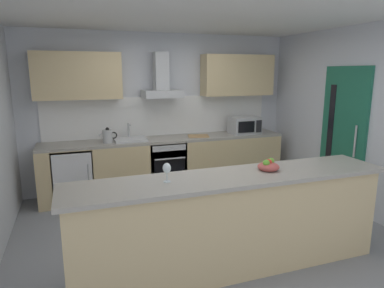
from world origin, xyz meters
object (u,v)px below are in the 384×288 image
fruit_bowl (268,166)px  chopping_board (198,136)px  sink (130,139)px  wine_glass (167,169)px  oven (165,164)px  microwave (244,125)px  refrigerator (73,175)px  kettle (108,136)px  range_hood (162,83)px

fruit_bowl → chopping_board: bearing=86.6°
sink → wine_glass: (-0.07, -2.46, 0.19)m
oven → microwave: size_ratio=1.60×
refrigerator → wine_glass: (0.82, -2.45, 0.69)m
kettle → range_hood: range_hood is taller
range_hood → fruit_bowl: (0.44, -2.56, -0.75)m
chopping_board → oven: bearing=177.7°
oven → sink: (-0.56, 0.01, 0.47)m
microwave → wine_glass: size_ratio=2.81×
microwave → kettle: 2.36m
kettle → wine_glass: bearing=-83.5°
refrigerator → sink: sink is taller
wine_glass → fruit_bowl: bearing=1.2°
kettle → chopping_board: kettle is taller
sink → chopping_board: size_ratio=1.47×
range_hood → kettle: bearing=-169.8°
range_hood → oven: bearing=-90.0°
oven → fruit_bowl: 2.53m
microwave → chopping_board: (-0.86, 0.00, -0.14)m
oven → fruit_bowl: fruit_bowl is taller
kettle → chopping_board: size_ratio=0.85×
refrigerator → chopping_board: size_ratio=2.50×
oven → microwave: bearing=-1.1°
sink → range_hood: range_hood is taller
sink → kettle: (-0.35, -0.04, 0.08)m
microwave → fruit_bowl: size_ratio=2.27×
kettle → chopping_board: 1.49m
kettle → fruit_bowl: bearing=-60.6°
oven → sink: sink is taller
sink → wine_glass: size_ratio=2.81×
sink → microwave: bearing=-1.1°
oven → kettle: 1.06m
sink → kettle: sink is taller
microwave → fruit_bowl: bearing=-112.8°
oven → kettle: bearing=-177.9°
microwave → oven: bearing=178.9°
range_hood → chopping_board: range_hood is taller
oven → chopping_board: size_ratio=2.35×
refrigerator → kettle: bearing=-3.2°
oven → wine_glass: 2.61m
refrigerator → wine_glass: wine_glass is taller
microwave → chopping_board: bearing=179.7°
microwave → refrigerator: bearing=179.5°
oven → microwave: 1.56m
oven → range_hood: bearing=90.0°
range_hood → microwave: bearing=-6.2°
sink → range_hood: (0.56, 0.12, 0.86)m
microwave → fruit_bowl: (-1.01, -2.40, -0.02)m
range_hood → wine_glass: bearing=-103.8°
refrigerator → chopping_board: bearing=-0.6°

